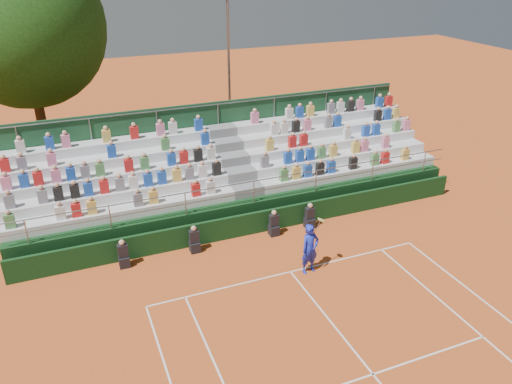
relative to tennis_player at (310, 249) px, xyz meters
name	(u,v)px	position (x,y,z in m)	size (l,w,h in m)	color
ground	(291,272)	(-0.67, 0.21, -1.00)	(90.00, 90.00, 0.00)	#C95521
courtside_wall	(259,222)	(-0.67, 3.41, -0.50)	(20.00, 0.15, 1.00)	black
line_officials	(229,234)	(-2.17, 2.96, -0.53)	(8.41, 0.40, 1.19)	black
grandstand	(233,180)	(-0.67, 6.65, 0.09)	(20.00, 5.20, 4.40)	black
tennis_player	(310,249)	(0.00, 0.00, 0.00)	(0.93, 0.59, 2.22)	#192BC2
tree_east	(23,27)	(-8.79, 14.08, 6.61)	(7.98, 7.98, 11.61)	#362613
floodlight_mast	(229,61)	(1.71, 13.74, 4.22)	(0.60, 0.25, 9.06)	gray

